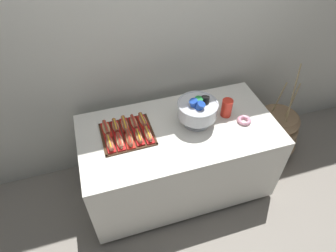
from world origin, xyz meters
name	(u,v)px	position (x,y,z in m)	size (l,w,h in m)	color
ground_plane	(177,183)	(0.00, 0.00, 0.00)	(10.00, 10.00, 0.00)	gray
back_wall	(159,36)	(0.00, 0.55, 1.30)	(6.00, 0.10, 2.60)	beige
buffet_table	(178,157)	(0.00, 0.00, 0.40)	(1.62, 0.83, 0.76)	white
floor_vase	(273,135)	(1.08, 0.11, 0.26)	(0.49, 0.49, 1.12)	#896B4C
serving_tray	(127,134)	(-0.41, 0.06, 0.77)	(0.41, 0.37, 0.01)	#472B19
hot_dog_0	(110,144)	(-0.56, -0.03, 0.80)	(0.07, 0.17, 0.06)	red
hot_dog_1	(120,141)	(-0.49, -0.02, 0.80)	(0.07, 0.17, 0.06)	red
hot_dog_2	(129,139)	(-0.41, -0.02, 0.80)	(0.07, 0.18, 0.06)	red
hot_dog_3	(139,137)	(-0.34, -0.02, 0.80)	(0.06, 0.16, 0.06)	red
hot_dog_4	(148,135)	(-0.26, -0.02, 0.80)	(0.06, 0.18, 0.06)	red
hot_dog_5	(106,129)	(-0.56, 0.14, 0.80)	(0.08, 0.17, 0.06)	red
hot_dog_6	(116,127)	(-0.49, 0.14, 0.80)	(0.06, 0.15, 0.06)	#B21414
hot_dog_7	(125,125)	(-0.41, 0.14, 0.80)	(0.06, 0.18, 0.06)	red
hot_dog_8	(134,123)	(-0.34, 0.14, 0.80)	(0.06, 0.17, 0.06)	red
hot_dog_9	(143,121)	(-0.26, 0.14, 0.80)	(0.07, 0.17, 0.06)	red
punch_bowl	(198,109)	(0.16, 0.03, 0.91)	(0.33, 0.33, 0.26)	silver
cup_stack	(227,108)	(0.43, 0.04, 0.84)	(0.09, 0.09, 0.16)	red
donut	(244,120)	(0.54, -0.08, 0.78)	(0.12, 0.12, 0.03)	pink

